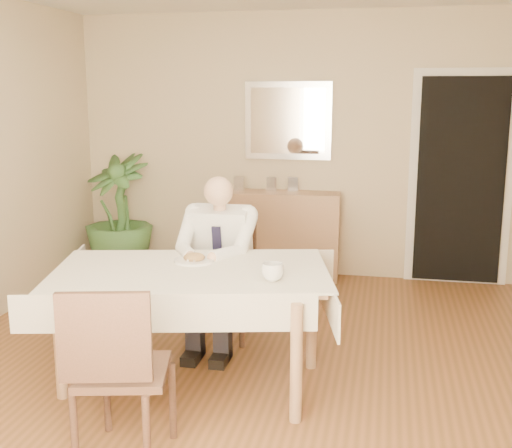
% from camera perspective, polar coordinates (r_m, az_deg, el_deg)
% --- Properties ---
extents(room, '(5.00, 5.02, 2.60)m').
position_cam_1_polar(room, '(3.98, -1.02, 3.92)').
color(room, brown).
rests_on(room, ground).
extents(window, '(1.34, 0.04, 1.44)m').
position_cam_1_polar(window, '(1.67, -19.85, -2.62)').
color(window, silver).
rests_on(window, room).
extents(doorway, '(0.96, 0.07, 2.10)m').
position_cam_1_polar(doorway, '(6.41, 17.70, 3.66)').
color(doorway, silver).
rests_on(doorway, ground).
extents(mirror, '(0.86, 0.04, 0.76)m').
position_cam_1_polar(mirror, '(6.40, 2.86, 9.14)').
color(mirror, silver).
rests_on(mirror, room).
extents(dining_table, '(1.94, 1.39, 0.75)m').
position_cam_1_polar(dining_table, '(4.05, -5.78, -5.18)').
color(dining_table, '#926A4A').
rests_on(dining_table, ground).
extents(chair_far, '(0.46, 0.47, 0.90)m').
position_cam_1_polar(chair_far, '(4.90, -2.68, -4.03)').
color(chair_far, '#45281D').
rests_on(chair_far, ground).
extents(chair_near, '(0.53, 0.53, 0.93)m').
position_cam_1_polar(chair_near, '(3.29, -12.34, -12.11)').
color(chair_near, '#45281D').
rests_on(chair_near, ground).
extents(seated_man, '(0.48, 0.72, 1.24)m').
position_cam_1_polar(seated_man, '(4.59, -3.59, -2.80)').
color(seated_man, white).
rests_on(seated_man, ground).
extents(plate, '(0.26, 0.26, 0.02)m').
position_cam_1_polar(plate, '(4.19, -5.52, -3.25)').
color(plate, white).
rests_on(plate, dining_table).
extents(food, '(0.14, 0.14, 0.06)m').
position_cam_1_polar(food, '(4.19, -5.53, -2.96)').
color(food, brown).
rests_on(food, dining_table).
extents(knife, '(0.01, 0.13, 0.01)m').
position_cam_1_polar(knife, '(4.12, -5.24, -3.26)').
color(knife, silver).
rests_on(knife, dining_table).
extents(fork, '(0.01, 0.13, 0.01)m').
position_cam_1_polar(fork, '(4.15, -6.30, -3.20)').
color(fork, silver).
rests_on(fork, dining_table).
extents(coffee_mug, '(0.14, 0.14, 0.10)m').
position_cam_1_polar(coffee_mug, '(3.76, 1.50, -4.28)').
color(coffee_mug, white).
rests_on(coffee_mug, dining_table).
extents(sideboard, '(1.10, 0.42, 0.86)m').
position_cam_1_polar(sideboard, '(6.41, 2.55, -0.97)').
color(sideboard, '#926A4A').
rests_on(sideboard, ground).
extents(photo_frame_left, '(0.10, 0.02, 0.14)m').
position_cam_1_polar(photo_frame_left, '(6.42, -1.50, 3.62)').
color(photo_frame_left, silver).
rests_on(photo_frame_left, sideboard).
extents(photo_frame_center, '(0.10, 0.02, 0.14)m').
position_cam_1_polar(photo_frame_center, '(6.38, 1.38, 3.57)').
color(photo_frame_center, silver).
rests_on(photo_frame_center, sideboard).
extents(photo_frame_right, '(0.10, 0.02, 0.14)m').
position_cam_1_polar(photo_frame_right, '(6.39, 3.29, 3.56)').
color(photo_frame_right, silver).
rests_on(photo_frame_right, sideboard).
extents(potted_palm, '(0.90, 0.90, 1.22)m').
position_cam_1_polar(potted_palm, '(6.67, -12.12, 0.85)').
color(potted_palm, '#35602B').
rests_on(potted_palm, ground).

